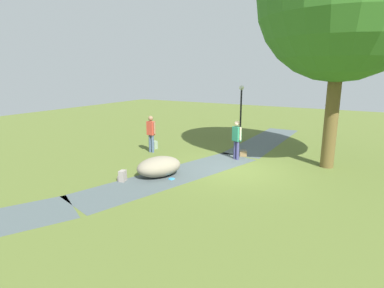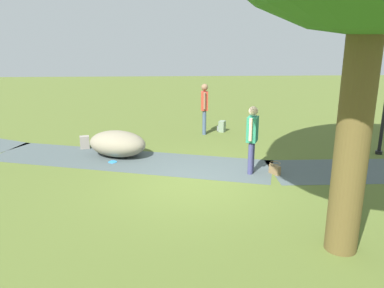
{
  "view_description": "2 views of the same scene",
  "coord_description": "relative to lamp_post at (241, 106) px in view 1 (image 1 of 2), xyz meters",
  "views": [
    {
      "loc": [
        11.39,
        4.41,
        3.87
      ],
      "look_at": [
        1.3,
        -1.39,
        1.17
      ],
      "focal_mm": 29.41,
      "sensor_mm": 36.0,
      "label": 1
    },
    {
      "loc": [
        0.54,
        8.69,
        3.49
      ],
      "look_at": [
        0.09,
        -0.85,
        0.75
      ],
      "focal_mm": 36.35,
      "sensor_mm": 36.0,
      "label": 2
    }
  ],
  "objects": [
    {
      "name": "spare_backpack_on_lawn",
      "position": [
        4.36,
        -2.93,
        -1.75
      ],
      "size": [
        0.34,
        0.34,
        0.4
      ],
      "color": "gray",
      "rests_on": "ground"
    },
    {
      "name": "backpack_by_boulder",
      "position": [
        8.9,
        -1.0,
        -1.75
      ],
      "size": [
        0.32,
        0.31,
        0.4
      ],
      "color": "gray",
      "rests_on": "ground"
    },
    {
      "name": "footpath_segment_mid",
      "position": [
        7.41,
        0.28,
        -1.94
      ],
      "size": [
        8.21,
        4.04,
        0.01
      ],
      "color": "#475254",
      "rests_on": "ground"
    },
    {
      "name": "lawn_boulder",
      "position": [
        7.77,
        -0.19,
        -1.57
      ],
      "size": [
        2.08,
        1.79,
        0.74
      ],
      "color": "gray",
      "rests_on": "ground"
    },
    {
      "name": "man_near_boulder",
      "position": [
        5.03,
        -2.62,
        -0.9
      ],
      "size": [
        0.26,
        0.52,
        1.79
      ],
      "color": "#455876",
      "rests_on": "ground"
    },
    {
      "name": "footpath_segment_near",
      "position": [
        -0.43,
        1.42,
        -1.94
      ],
      "size": [
        8.01,
        1.94,
        0.01
      ],
      "color": "#475254",
      "rests_on": "ground"
    },
    {
      "name": "lamp_post",
      "position": [
        0.0,
        0.0,
        0.0
      ],
      "size": [
        0.28,
        0.28,
        3.11
      ],
      "color": "black",
      "rests_on": "ground"
    },
    {
      "name": "frisbee_on_grass",
      "position": [
        7.84,
        0.41,
        -1.93
      ],
      "size": [
        0.24,
        0.24,
        0.02
      ],
      "color": "#3596DD",
      "rests_on": "ground"
    },
    {
      "name": "ground_plane",
      "position": [
        5.57,
        2.11,
        -1.94
      ],
      "size": [
        48.0,
        48.0,
        0.0
      ],
      "primitive_type": "plane",
      "color": "#536329"
    },
    {
      "name": "woman_with_handbag",
      "position": [
        4.15,
        1.44,
        -0.93
      ],
      "size": [
        0.36,
        0.49,
        1.74
      ],
      "color": "#3E3E6F",
      "rests_on": "ground"
    },
    {
      "name": "handbag_on_grass",
      "position": [
        3.55,
        1.56,
        -1.8
      ],
      "size": [
        0.37,
        0.37,
        0.31
      ],
      "color": "olive",
      "rests_on": "ground"
    }
  ]
}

